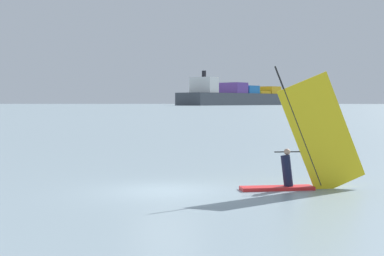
{
  "coord_description": "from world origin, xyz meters",
  "views": [
    {
      "loc": [
        10.17,
        -16.3,
        3.02
      ],
      "look_at": [
        -2.56,
        6.32,
        1.84
      ],
      "focal_mm": 53.17,
      "sensor_mm": 36.0,
      "label": 1
    }
  ],
  "objects": [
    {
      "name": "cargo_ship",
      "position": [
        -224.59,
        517.72,
        8.33
      ],
      "size": [
        71.29,
        192.44,
        32.25
      ],
      "rotation": [
        0.0,
        0.0,
        1.35
      ],
      "color": "#3F444C",
      "rests_on": "ground_plane"
    },
    {
      "name": "windsurfer",
      "position": [
        3.91,
        2.62,
        1.2
      ],
      "size": [
        3.75,
        2.99,
        4.49
      ],
      "rotation": [
        0.0,
        0.0,
        3.8
      ],
      "color": "red",
      "rests_on": "ground_plane"
    },
    {
      "name": "ground_plane",
      "position": [
        0.0,
        0.0,
        0.0
      ],
      "size": [
        4000.0,
        4000.0,
        0.0
      ],
      "primitive_type": "plane",
      "color": "gray"
    }
  ]
}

